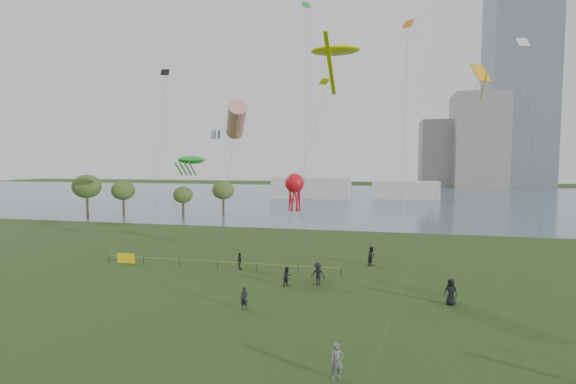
% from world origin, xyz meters
% --- Properties ---
extents(ground_plane, '(400.00, 400.00, 0.00)m').
position_xyz_m(ground_plane, '(0.00, 0.00, 0.00)').
color(ground_plane, '#1C310F').
extents(lake, '(400.00, 120.00, 0.08)m').
position_xyz_m(lake, '(0.00, 100.00, 0.02)').
color(lake, slate).
rests_on(lake, ground_plane).
extents(tower, '(24.00, 24.00, 120.00)m').
position_xyz_m(tower, '(62.00, 168.00, 60.00)').
color(tower, slate).
rests_on(tower, ground_plane).
extents(building_mid, '(20.00, 20.00, 38.00)m').
position_xyz_m(building_mid, '(46.00, 162.00, 19.00)').
color(building_mid, gray).
rests_on(building_mid, ground_plane).
extents(building_low, '(16.00, 18.00, 28.00)m').
position_xyz_m(building_low, '(32.00, 168.00, 14.00)').
color(building_low, gray).
rests_on(building_low, ground_plane).
extents(pavilion_left, '(22.00, 8.00, 6.00)m').
position_xyz_m(pavilion_left, '(-12.00, 95.00, 3.00)').
color(pavilion_left, silver).
rests_on(pavilion_left, ground_plane).
extents(pavilion_right, '(18.00, 7.00, 5.00)m').
position_xyz_m(pavilion_right, '(14.00, 98.00, 2.50)').
color(pavilion_right, silver).
rests_on(pavilion_right, ground_plane).
extents(trees, '(27.86, 14.19, 8.05)m').
position_xyz_m(trees, '(-36.98, 48.19, 5.18)').
color(trees, '#3A2A1A').
rests_on(trees, ground_plane).
extents(fence, '(24.07, 0.07, 1.05)m').
position_xyz_m(fence, '(-14.24, 14.89, 0.55)').
color(fence, black).
rests_on(fence, ground_plane).
extents(kite_flyer, '(0.77, 0.65, 1.79)m').
position_xyz_m(kite_flyer, '(5.35, -3.28, 0.90)').
color(kite_flyer, slate).
rests_on(kite_flyer, ground_plane).
extents(spectator_a, '(0.96, 1.00, 1.63)m').
position_xyz_m(spectator_a, '(-0.26, 10.91, 0.81)').
color(spectator_a, black).
rests_on(spectator_a, ground_plane).
extents(spectator_b, '(1.39, 1.00, 1.94)m').
position_xyz_m(spectator_b, '(2.20, 11.78, 0.97)').
color(spectator_b, black).
rests_on(spectator_b, ground_plane).
extents(spectator_c, '(0.50, 0.99, 1.62)m').
position_xyz_m(spectator_c, '(-5.99, 15.28, 0.81)').
color(spectator_c, black).
rests_on(spectator_c, ground_plane).
extents(spectator_d, '(1.13, 1.01, 1.94)m').
position_xyz_m(spectator_d, '(12.40, 9.07, 0.97)').
color(spectator_d, black).
rests_on(spectator_d, ground_plane).
extents(spectator_f, '(0.61, 0.43, 1.59)m').
position_xyz_m(spectator_f, '(-2.02, 4.85, 0.80)').
color(spectator_f, black).
rests_on(spectator_f, ground_plane).
extents(spectator_g, '(1.12, 1.19, 1.95)m').
position_xyz_m(spectator_g, '(6.52, 19.49, 0.97)').
color(spectator_g, black).
rests_on(spectator_g, ground_plane).
extents(kite_stingray, '(6.98, 10.02, 21.84)m').
position_xyz_m(kite_stingray, '(2.66, 19.49, 21.36)').
color(kite_stingray, '#3F3F42').
extents(kite_windsock, '(4.31, 7.86, 16.78)m').
position_xyz_m(kite_windsock, '(-7.68, 19.35, 14.81)').
color(kite_windsock, '#3F3F42').
extents(kite_creature, '(2.62, 8.55, 11.09)m').
position_xyz_m(kite_creature, '(-13.74, 21.31, 10.61)').
color(kite_creature, '#3F3F42').
extents(kite_octopus, '(4.30, 8.17, 9.25)m').
position_xyz_m(kite_octopus, '(-1.26, 18.72, 8.17)').
color(kite_octopus, '#3F3F42').
extents(kite_delta, '(7.74, 12.72, 16.78)m').
position_xyz_m(kite_delta, '(13.09, 6.10, 15.24)').
color(kite_delta, '#3F3F42').
extents(small_kites, '(34.57, 9.98, 8.36)m').
position_xyz_m(small_kites, '(2.72, 18.43, 22.52)').
color(small_kites, black).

